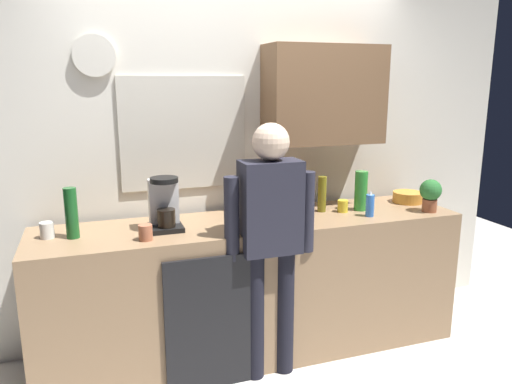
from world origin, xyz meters
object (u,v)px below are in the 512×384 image
at_px(potted_plant, 430,193).
at_px(person_at_sink, 270,232).
at_px(bottle_green_wine, 71,213).
at_px(bottle_clear_soda, 361,191).
at_px(cup_terracotta_mug, 146,232).
at_px(coffee_maker, 164,206).
at_px(cup_yellow_cup, 343,206).
at_px(bottle_olive_oil, 322,194).
at_px(dish_soap, 370,205).
at_px(mixing_bowl, 408,197).
at_px(bottle_red_vinegar, 277,199).
at_px(cup_white_mug, 47,230).

relative_size(potted_plant, person_at_sink, 0.14).
bearing_deg(bottle_green_wine, person_at_sink, -15.03).
xyz_separation_m(bottle_clear_soda, person_at_sink, (-0.80, -0.31, -0.13)).
bearing_deg(person_at_sink, cup_terracotta_mug, 165.66).
height_order(coffee_maker, cup_yellow_cup, coffee_maker).
relative_size(bottle_green_wine, cup_terracotta_mug, 3.26).
distance_m(bottle_olive_oil, dish_soap, 0.34).
xyz_separation_m(bottle_olive_oil, potted_plant, (0.71, -0.25, 0.01)).
distance_m(cup_terracotta_mug, mixing_bowl, 2.00).
height_order(bottle_red_vinegar, person_at_sink, person_at_sink).
height_order(cup_terracotta_mug, potted_plant, potted_plant).
bearing_deg(cup_terracotta_mug, bottle_red_vinegar, 15.85).
bearing_deg(mixing_bowl, potted_plant, -94.01).
height_order(coffee_maker, potted_plant, coffee_maker).
relative_size(bottle_clear_soda, cup_terracotta_mug, 3.04).
bearing_deg(dish_soap, mixing_bowl, 27.09).
height_order(bottle_green_wine, bottle_red_vinegar, bottle_green_wine).
xyz_separation_m(bottle_green_wine, mixing_bowl, (2.37, 0.09, -0.11)).
bearing_deg(mixing_bowl, coffee_maker, -177.40).
distance_m(coffee_maker, potted_plant, 1.83).
bearing_deg(bottle_clear_soda, bottle_green_wine, -179.76).
bearing_deg(cup_terracotta_mug, cup_yellow_cup, 7.56).
height_order(bottle_olive_oil, cup_yellow_cup, bottle_olive_oil).
relative_size(bottle_red_vinegar, cup_white_mug, 2.32).
relative_size(cup_yellow_cup, mixing_bowl, 0.39).
bearing_deg(bottle_olive_oil, dish_soap, -41.02).
bearing_deg(potted_plant, bottle_clear_soda, 155.91).
xyz_separation_m(cup_yellow_cup, mixing_bowl, (0.60, 0.09, -0.00)).
bearing_deg(bottle_olive_oil, person_at_sink, -145.27).
distance_m(bottle_olive_oil, cup_yellow_cup, 0.17).
bearing_deg(dish_soap, person_at_sink, -169.56).
xyz_separation_m(bottle_red_vinegar, cup_terracotta_mug, (-0.91, -0.26, -0.06)).
bearing_deg(bottle_red_vinegar, bottle_olive_oil, -2.73).
distance_m(coffee_maker, cup_terracotta_mug, 0.25).
bearing_deg(bottle_clear_soda, potted_plant, -24.09).
height_order(cup_yellow_cup, potted_plant, potted_plant).
bearing_deg(bottle_red_vinegar, dish_soap, -21.90).
xyz_separation_m(bottle_green_wine, bottle_red_vinegar, (1.31, 0.08, -0.04)).
relative_size(bottle_olive_oil, bottle_red_vinegar, 1.14).
relative_size(bottle_olive_oil, bottle_clear_soda, 0.89).
distance_m(coffee_maker, bottle_olive_oil, 1.10).
bearing_deg(cup_white_mug, potted_plant, -5.28).
distance_m(bottle_clear_soda, cup_yellow_cup, 0.17).
distance_m(potted_plant, dish_soap, 0.47).
bearing_deg(dish_soap, bottle_red_vinegar, 158.10).
xyz_separation_m(bottle_olive_oil, person_at_sink, (-0.52, -0.36, -0.11)).
bearing_deg(bottle_olive_oil, cup_white_mug, -179.45).
distance_m(bottle_clear_soda, mixing_bowl, 0.47).
distance_m(coffee_maker, dish_soap, 1.37).
distance_m(mixing_bowl, potted_plant, 0.29).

